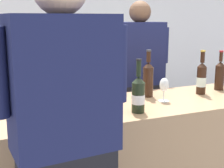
{
  "coord_description": "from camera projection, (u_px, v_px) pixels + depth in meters",
  "views": [
    {
      "loc": [
        -0.86,
        -1.83,
        1.47
      ],
      "look_at": [
        -0.08,
        0.0,
        1.05
      ],
      "focal_mm": 50.5,
      "sensor_mm": 36.0,
      "label": 1
    }
  ],
  "objects": [
    {
      "name": "wall_back",
      "position": [
        44.0,
        23.0,
        4.33
      ],
      "size": [
        8.0,
        0.1,
        2.8
      ],
      "primitive_type": "cube",
      "color": "white",
      "rests_on": "ground_plane"
    },
    {
      "name": "counter",
      "position": [
        123.0,
        168.0,
        2.18
      ],
      "size": [
        2.15,
        0.65,
        0.9
      ],
      "primitive_type": "cube",
      "color": "#9E7A56",
      "rests_on": "ground_plane"
    },
    {
      "name": "wine_bottle_0",
      "position": [
        201.0,
        78.0,
        2.38
      ],
      "size": [
        0.07,
        0.07,
        0.33
      ],
      "color": "black",
      "rests_on": "counter"
    },
    {
      "name": "wine_bottle_1",
      "position": [
        148.0,
        78.0,
        2.29
      ],
      "size": [
        0.08,
        0.08,
        0.34
      ],
      "color": "black",
      "rests_on": "counter"
    },
    {
      "name": "wine_bottle_2",
      "position": [
        99.0,
        87.0,
        2.08
      ],
      "size": [
        0.08,
        0.08,
        0.31
      ],
      "color": "black",
      "rests_on": "counter"
    },
    {
      "name": "wine_bottle_3",
      "position": [
        138.0,
        94.0,
        1.91
      ],
      "size": [
        0.08,
        0.08,
        0.33
      ],
      "color": "black",
      "rests_on": "counter"
    },
    {
      "name": "wine_bottle_4",
      "position": [
        99.0,
        91.0,
        1.94
      ],
      "size": [
        0.08,
        0.08,
        0.32
      ],
      "color": "black",
      "rests_on": "counter"
    },
    {
      "name": "wine_bottle_6",
      "position": [
        220.0,
        75.0,
        2.52
      ],
      "size": [
        0.07,
        0.07,
        0.32
      ],
      "color": "black",
      "rests_on": "counter"
    },
    {
      "name": "wine_glass",
      "position": [
        164.0,
        86.0,
        2.16
      ],
      "size": [
        0.07,
        0.07,
        0.16
      ],
      "color": "silver",
      "rests_on": "counter"
    },
    {
      "name": "ice_bucket",
      "position": [
        67.0,
        100.0,
        1.8
      ],
      "size": [
        0.23,
        0.23,
        0.21
      ],
      "color": "silver",
      "rests_on": "counter"
    },
    {
      "name": "person_server",
      "position": [
        139.0,
        93.0,
        2.92
      ],
      "size": [
        0.58,
        0.27,
        1.62
      ],
      "color": "black",
      "rests_on": "ground_plane"
    },
    {
      "name": "potted_shrub",
      "position": [
        135.0,
        85.0,
        3.7
      ],
      "size": [
        0.53,
        0.55,
        1.14
      ],
      "color": "brown",
      "rests_on": "ground_plane"
    }
  ]
}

